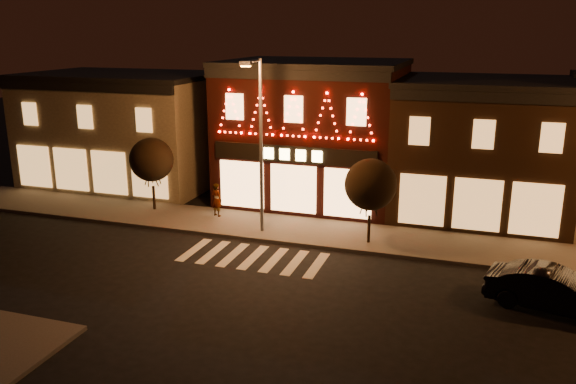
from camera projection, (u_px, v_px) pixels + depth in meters
The scene contains 10 objects.
ground at pixel (216, 294), 22.97m from camera, with size 120.00×120.00×0.00m, color black.
sidewalk_far at pixel (319, 232), 29.66m from camera, with size 44.00×4.00×0.15m, color #47423D.
building_left at pixel (125, 129), 38.71m from camera, with size 12.20×8.28×7.30m.
building_pulp at pixel (314, 132), 34.63m from camera, with size 10.20×8.34×8.30m.
building_right_a at pixel (482, 148), 31.87m from camera, with size 9.20×8.28×7.50m.
streetlamp_mid at pixel (259, 133), 28.13m from camera, with size 0.54×1.95×8.57m.
tree_left at pixel (152, 160), 32.53m from camera, with size 2.45×2.45×4.09m.
tree_right at pixel (371, 185), 27.34m from camera, with size 2.44×2.44×4.09m.
dark_sedan at pixel (554, 290), 21.46m from camera, with size 1.66×4.76×1.57m, color black.
pedestrian at pixel (217, 200), 31.81m from camera, with size 0.67×0.44×1.84m, color gray.
Camera 1 is at (9.31, -19.09, 10.03)m, focal length 36.50 mm.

